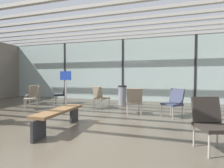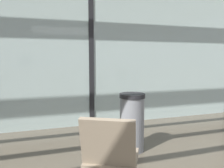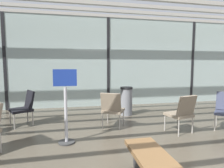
{
  "view_description": "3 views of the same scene",
  "coord_description": "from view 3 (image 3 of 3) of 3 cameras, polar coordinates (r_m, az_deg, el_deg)",
  "views": [
    {
      "loc": [
        1.78,
        -3.17,
        1.21
      ],
      "look_at": [
        0.22,
        2.29,
        0.98
      ],
      "focal_mm": 25.55,
      "sensor_mm": 36.0,
      "label": 1
    },
    {
      "loc": [
        -0.95,
        0.82,
        1.37
      ],
      "look_at": [
        0.53,
        5.47,
        0.8
      ],
      "focal_mm": 35.12,
      "sensor_mm": 36.0,
      "label": 2
    },
    {
      "loc": [
        -1.3,
        -1.68,
        1.51
      ],
      "look_at": [
        0.14,
        5.14,
        0.82
      ],
      "focal_mm": 30.0,
      "sensor_mm": 36.0,
      "label": 3
    }
  ],
  "objects": [
    {
      "name": "glass_curtain_wall",
      "position": [
        7.0,
        -1.21,
        6.61
      ],
      "size": [
        14.0,
        0.08,
        3.25
      ],
      "primitive_type": "cube",
      "color": "#A3B7B2",
      "rests_on": "ground"
    },
    {
      "name": "window_mullion_0",
      "position": [
        7.23,
        -29.8,
        5.83
      ],
      "size": [
        0.1,
        0.12,
        3.25
      ],
      "primitive_type": "cube",
      "color": "black",
      "rests_on": "ground"
    },
    {
      "name": "window_mullion_1",
      "position": [
        7.0,
        -1.21,
        6.61
      ],
      "size": [
        0.1,
        0.12,
        3.25
      ],
      "primitive_type": "cube",
      "color": "black",
      "rests_on": "ground"
    },
    {
      "name": "window_mullion_2",
      "position": [
        8.39,
        23.13,
        6.0
      ],
      "size": [
        0.1,
        0.12,
        3.25
      ],
      "primitive_type": "cube",
      "color": "black",
      "rests_on": "ground"
    },
    {
      "name": "parked_airplane",
      "position": [
        11.83,
        -12.77,
        8.38
      ],
      "size": [
        12.3,
        4.19,
        4.19
      ],
      "color": "silver",
      "rests_on": "ground"
    },
    {
      "name": "lounge_chair_1",
      "position": [
        4.56,
        0.09,
        -7.2
      ],
      "size": [
        0.67,
        0.69,
        0.87
      ],
      "rotation": [
        0.0,
        0.0,
        2.65
      ],
      "color": "#7F705B",
      "rests_on": "ground"
    },
    {
      "name": "lounge_chair_3",
      "position": [
        4.47,
        20.52,
        -7.84
      ],
      "size": [
        0.6,
        0.63,
        0.87
      ],
      "rotation": [
        0.0,
        0.0,
        3.41
      ],
      "color": "#7F705B",
      "rests_on": "ground"
    },
    {
      "name": "lounge_chair_5",
      "position": [
        5.25,
        -25.09,
        -6.04
      ],
      "size": [
        0.69,
        0.67,
        0.87
      ],
      "rotation": [
        0.0,
        0.0,
        5.21
      ],
      "color": "black",
      "rests_on": "ground"
    },
    {
      "name": "trash_bin",
      "position": [
        5.75,
        4.4,
        -5.14
      ],
      "size": [
        0.38,
        0.38,
        0.86
      ],
      "color": "slate",
      "rests_on": "ground"
    },
    {
      "name": "info_sign",
      "position": [
        3.73,
        -13.9,
        -7.38
      ],
      "size": [
        0.44,
        0.32,
        1.44
      ],
      "color": "#333333",
      "rests_on": "ground"
    }
  ]
}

